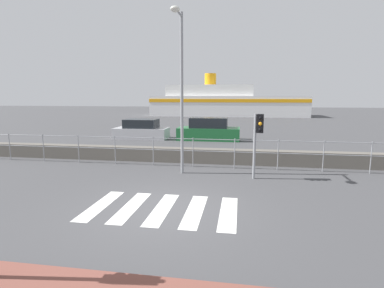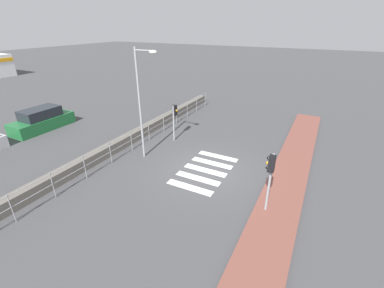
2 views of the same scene
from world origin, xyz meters
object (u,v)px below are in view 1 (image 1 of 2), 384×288
object	(u,v)px
streetlamp	(180,75)
parked_car_green	(209,130)
parked_car_silver	(141,130)
traffic_light_far	(258,132)
ferry_boat	(224,103)

from	to	relation	value
streetlamp	parked_car_green	world-z (taller)	streetlamp
parked_car_silver	parked_car_green	xyz separation A→B (m)	(4.94, 0.00, 0.07)
traffic_light_far	ferry_boat	xyz separation A→B (m)	(-3.23, 36.99, 0.28)
traffic_light_far	streetlamp	bearing A→B (deg)	177.26
streetlamp	parked_car_green	size ratio (longest dim) A/B	1.42
traffic_light_far	ferry_boat	distance (m)	37.14
ferry_boat	parked_car_green	xyz separation A→B (m)	(0.39, -27.19, -1.38)
streetlamp	parked_car_silver	bearing A→B (deg)	116.76
traffic_light_far	parked_car_silver	xyz separation A→B (m)	(-7.79, 9.81, -1.18)
traffic_light_far	ferry_boat	size ratio (longest dim) A/B	0.10
traffic_light_far	parked_car_green	bearing A→B (deg)	106.17
parked_car_silver	parked_car_green	world-z (taller)	parked_car_green
ferry_boat	parked_car_green	distance (m)	27.22
streetlamp	ferry_boat	xyz separation A→B (m)	(-0.32, 36.85, -1.77)
traffic_light_far	streetlamp	distance (m)	3.56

